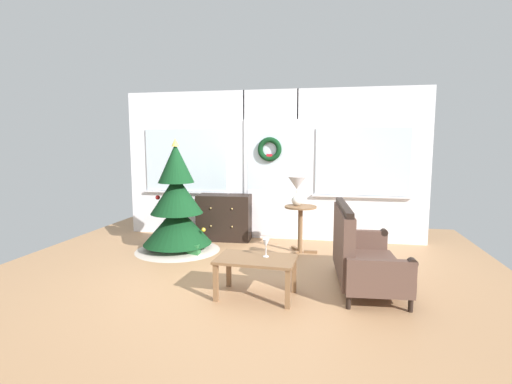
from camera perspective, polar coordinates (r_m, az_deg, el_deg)
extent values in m
plane|color=#AD7F56|center=(4.86, -1.88, -12.57)|extent=(6.76, 6.76, 0.00)
cube|color=white|center=(7.04, -10.23, 4.07)|extent=(2.15, 0.08, 2.55)
cube|color=white|center=(6.58, 15.42, 3.71)|extent=(2.15, 0.08, 2.55)
cube|color=white|center=(6.66, 2.20, 12.83)|extent=(0.94, 0.08, 0.50)
cube|color=silver|center=(6.62, 2.09, 1.81)|extent=(0.90, 0.05, 2.05)
cube|color=white|center=(6.67, 2.04, -3.12)|extent=(0.78, 0.02, 0.80)
cube|color=silver|center=(6.57, 2.07, 5.05)|extent=(0.78, 0.01, 1.10)
cube|color=silver|center=(6.98, -10.42, 4.65)|extent=(1.50, 0.01, 1.10)
cube|color=silver|center=(6.51, 15.48, 4.34)|extent=(1.50, 0.01, 1.10)
cube|color=silver|center=(7.02, -10.35, 0.00)|extent=(1.59, 0.06, 0.03)
cube|color=silver|center=(6.55, 15.32, -0.65)|extent=(1.59, 0.06, 0.03)
torus|color=black|center=(6.53, 2.03, 6.36)|extent=(0.41, 0.09, 0.41)
cube|color=red|center=(6.52, 2.00, 5.21)|extent=(0.10, 0.02, 0.10)
cylinder|color=#4C331E|center=(6.13, -11.53, -7.64)|extent=(0.10, 0.10, 0.18)
cone|color=beige|center=(6.14, -11.52, -8.01)|extent=(1.30, 1.30, 0.10)
cone|color=#0F3819|center=(6.06, -11.60, -4.76)|extent=(1.05, 1.05, 0.59)
cone|color=#0F3819|center=(5.98, -11.72, -0.31)|extent=(0.80, 0.80, 0.59)
cone|color=#0F3819|center=(5.94, -11.83, 4.23)|extent=(0.54, 0.54, 0.59)
cone|color=#E0BC4C|center=(5.93, -11.91, 7.21)|extent=(0.12, 0.12, 0.12)
sphere|color=red|center=(6.14, -14.38, -0.78)|extent=(0.07, 0.07, 0.07)
sphere|color=gold|center=(5.91, -7.81, -5.57)|extent=(0.06, 0.06, 0.06)
sphere|color=silver|center=(6.39, -13.28, -4.22)|extent=(0.07, 0.07, 0.07)
sphere|color=#264CB2|center=(6.13, -11.91, 4.38)|extent=(0.07, 0.07, 0.07)
sphere|color=red|center=(6.33, -13.67, -3.00)|extent=(0.06, 0.06, 0.06)
sphere|color=gold|center=(6.34, -11.94, -2.36)|extent=(0.06, 0.06, 0.06)
cube|color=black|center=(6.62, -4.73, -3.76)|extent=(0.92, 0.47, 0.78)
sphere|color=tan|center=(6.41, -6.75, -2.41)|extent=(0.03, 0.03, 0.03)
sphere|color=tan|center=(6.33, -3.59, -2.50)|extent=(0.03, 0.03, 0.03)
sphere|color=tan|center=(6.47, -6.71, -5.03)|extent=(0.03, 0.03, 0.03)
sphere|color=tan|center=(6.39, -3.57, -5.15)|extent=(0.03, 0.03, 0.03)
cylinder|color=black|center=(4.21, 21.97, -15.28)|extent=(0.05, 0.05, 0.14)
cylinder|color=black|center=(5.38, 18.42, -10.21)|extent=(0.05, 0.05, 0.14)
cylinder|color=black|center=(4.10, 13.55, -15.58)|extent=(0.05, 0.05, 0.14)
cylinder|color=black|center=(5.29, 11.93, -10.28)|extent=(0.05, 0.05, 0.14)
cube|color=brown|center=(4.68, 16.40, -10.93)|extent=(0.81, 1.26, 0.14)
cube|color=brown|center=(4.54, 12.81, -6.41)|extent=(0.21, 1.21, 0.62)
cube|color=black|center=(4.47, 12.93, -2.17)|extent=(0.17, 1.19, 0.06)
cube|color=brown|center=(4.04, 18.01, -12.13)|extent=(0.67, 0.14, 0.38)
cylinder|color=black|center=(4.06, 22.20, -9.72)|extent=(0.10, 0.10, 0.09)
cube|color=brown|center=(5.27, 15.27, -7.51)|extent=(0.67, 0.14, 0.38)
cylinder|color=black|center=(5.28, 18.47, -5.70)|extent=(0.10, 0.10, 0.09)
cylinder|color=brown|center=(5.79, 6.63, -2.21)|extent=(0.48, 0.48, 0.02)
cylinder|color=brown|center=(5.86, 6.58, -5.67)|extent=(0.07, 0.07, 0.69)
cube|color=brown|center=(5.93, 8.10, -8.79)|extent=(0.20, 0.05, 0.04)
cube|color=brown|center=(6.08, 5.88, -8.35)|extent=(0.14, 0.20, 0.04)
cube|color=brown|center=(5.81, 5.63, -9.08)|extent=(0.14, 0.20, 0.04)
sphere|color=silver|center=(5.82, 6.09, -1.22)|extent=(0.16, 0.16, 0.16)
cylinder|color=silver|center=(5.80, 6.10, 0.04)|extent=(0.02, 0.02, 0.06)
cone|color=silver|center=(5.79, 6.12, 1.31)|extent=(0.28, 0.28, 0.20)
cube|color=brown|center=(4.17, 0.01, -9.94)|extent=(0.86, 0.56, 0.03)
cube|color=brown|center=(4.14, -5.99, -13.23)|extent=(0.05, 0.05, 0.40)
cube|color=brown|center=(3.96, 4.72, -14.19)|extent=(0.05, 0.05, 0.40)
cube|color=brown|center=(4.54, -4.06, -11.38)|extent=(0.05, 0.05, 0.40)
cube|color=brown|center=(4.37, 5.67, -12.12)|extent=(0.05, 0.05, 0.40)
cylinder|color=silver|center=(4.20, 1.48, -9.53)|extent=(0.06, 0.06, 0.01)
cylinder|color=silver|center=(4.19, 1.48, -8.85)|extent=(0.01, 0.01, 0.10)
cone|color=silver|center=(4.16, 1.49, -7.60)|extent=(0.08, 0.08, 0.09)
cube|color=#266633|center=(5.81, -9.17, -8.48)|extent=(0.17, 0.15, 0.17)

